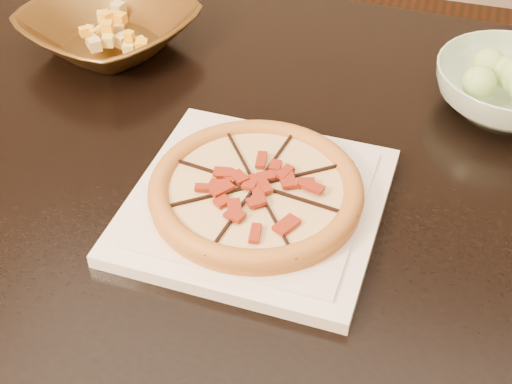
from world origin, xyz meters
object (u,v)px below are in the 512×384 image
dining_table (199,183)px  salad_bowl (509,88)px  plate (256,204)px  bronze_bowl (110,29)px  pizza (256,190)px

dining_table → salad_bowl: bearing=23.2°
plate → bronze_bowl: (-0.34, 0.31, 0.02)m
pizza → salad_bowl: size_ratio=1.21×
plate → pizza: (-0.00, 0.00, 0.02)m
bronze_bowl → dining_table: bearing=-39.6°
pizza → bronze_bowl: bearing=137.8°
plate → salad_bowl: (0.29, 0.31, 0.02)m
plate → salad_bowl: salad_bowl is taller
dining_table → pizza: size_ratio=5.50×
plate → salad_bowl: 0.43m
pizza → salad_bowl: bearing=47.5°
plate → dining_table: bearing=134.0°
dining_table → bronze_bowl: size_ratio=5.47×
pizza → plate: bearing=-48.6°
salad_bowl → plate: bearing=-132.5°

